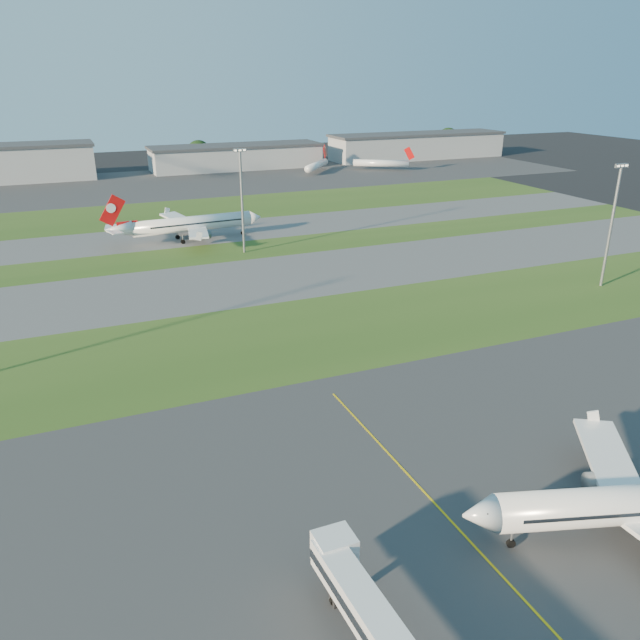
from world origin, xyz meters
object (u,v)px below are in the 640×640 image
mini_jet_near (317,165)px  light_mast_east (613,218)px  airliner_taxiing (191,224)px  mini_jet_far (381,163)px  light_mast_centre (242,194)px

mini_jet_near → light_mast_east: (-7.50, -176.62, 11.53)m
airliner_taxiing → mini_jet_near: 130.34m
mini_jet_near → mini_jet_far: same height
airliner_taxiing → light_mast_centre: (9.49, -17.72, 10.39)m
light_mast_centre → airliner_taxiing: bearing=118.2°
mini_jet_near → light_mast_centre: light_mast_centre is taller
airliner_taxiing → mini_jet_near: (79.98, 102.90, -1.14)m
airliner_taxiing → light_mast_centre: size_ratio=1.56×
mini_jet_near → light_mast_centre: (-70.50, -120.62, 11.53)m
mini_jet_far → mini_jet_near: bearing=-157.0°
airliner_taxiing → mini_jet_far: 147.36m
airliner_taxiing → mini_jet_near: airliner_taxiing is taller
airliner_taxiing → light_mast_east: light_mast_east is taller
airliner_taxiing → light_mast_east: 103.91m
mini_jet_far → airliner_taxiing: bearing=-105.4°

